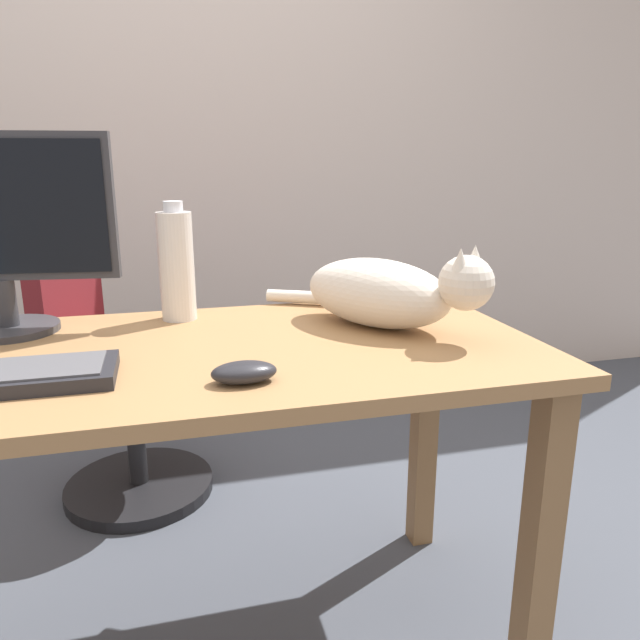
{
  "coord_description": "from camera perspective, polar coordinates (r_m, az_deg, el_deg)",
  "views": [
    {
      "loc": [
        -0.0,
        -1.13,
        1.08
      ],
      "look_at": [
        0.28,
        -0.07,
        0.79
      ],
      "focal_mm": 33.26,
      "sensor_mm": 36.0,
      "label": 1
    }
  ],
  "objects": [
    {
      "name": "desk",
      "position": [
        1.22,
        -13.69,
        -7.71
      ],
      "size": [
        1.46,
        0.66,
        0.73
      ],
      "color": "#9E7247",
      "rests_on": "ground_plane"
    },
    {
      "name": "cat",
      "position": [
        1.3,
        6.33,
        2.76
      ],
      "size": [
        0.38,
        0.52,
        0.2
      ],
      "color": "silver",
      "rests_on": "desk"
    },
    {
      "name": "water_bottle",
      "position": [
        1.39,
        -13.61,
        5.17
      ],
      "size": [
        0.08,
        0.08,
        0.27
      ],
      "color": "silver",
      "rests_on": "desk"
    },
    {
      "name": "back_wall",
      "position": [
        2.67,
        -15.54,
        19.18
      ],
      "size": [
        6.0,
        0.04,
        2.6
      ],
      "primitive_type": "cube",
      "color": "beige",
      "rests_on": "ground_plane"
    },
    {
      "name": "computer_mouse",
      "position": [
        0.99,
        -7.29,
        -5.0
      ],
      "size": [
        0.11,
        0.06,
        0.04
      ],
      "primitive_type": "ellipsoid",
      "color": "#232328",
      "rests_on": "desk"
    },
    {
      "name": "office_chair",
      "position": [
        2.03,
        -19.06,
        -5.47
      ],
      "size": [
        0.51,
        0.48,
        0.93
      ],
      "color": "black",
      "rests_on": "ground_plane"
    }
  ]
}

